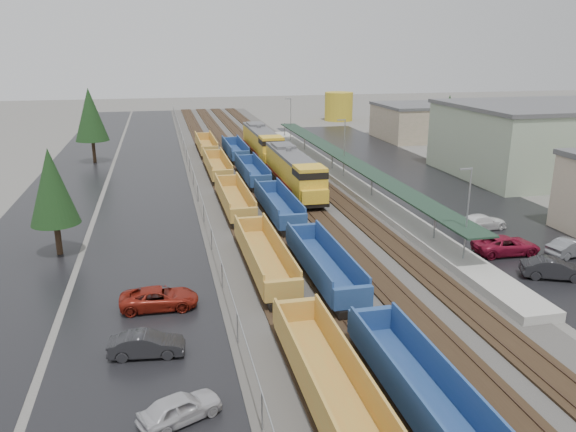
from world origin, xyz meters
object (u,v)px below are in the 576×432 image
object	(u,v)px
well_string_yellow	(247,224)
parked_car_west_b	(147,345)
locomotive_lead	(294,171)
parked_car_east_c	(482,222)
well_string_blue	(297,231)
locomotive_trail	(262,143)
parked_car_east_b	(506,245)
parked_car_west_c	(159,298)
parked_car_west_a	(180,408)
parked_car_east_e	(572,247)
parked_car_east_a	(554,269)
storage_tank	(339,106)

from	to	relation	value
well_string_yellow	parked_car_west_b	distance (m)	21.27
locomotive_lead	parked_car_east_c	distance (m)	22.93
well_string_yellow	well_string_blue	size ratio (longest dim) A/B	1.06
locomotive_trail	well_string_blue	bearing A→B (deg)	-95.86
locomotive_trail	locomotive_lead	bearing A→B (deg)	-90.00
parked_car_east_b	parked_car_east_c	xyz separation A→B (m)	(1.57, 6.33, -0.03)
parked_car_east_c	parked_car_west_b	bearing A→B (deg)	107.06
well_string_blue	well_string_yellow	bearing A→B (deg)	142.46
parked_car_west_c	parked_car_east_b	bearing A→B (deg)	-80.08
parked_car_west_a	parked_car_east_e	world-z (taller)	parked_car_east_e
parked_car_east_a	well_string_yellow	bearing A→B (deg)	77.50
locomotive_lead	well_string_blue	world-z (taller)	locomotive_lead
storage_tank	parked_car_east_b	bearing A→B (deg)	-98.69
parked_car_east_b	locomotive_lead	bearing A→B (deg)	29.54
well_string_yellow	parked_car_east_b	size ratio (longest dim) A/B	18.31
storage_tank	parked_car_east_c	bearing A→B (deg)	-98.28
locomotive_lead	well_string_yellow	xyz separation A→B (m)	(-8.00, -14.91, -1.32)
storage_tank	parked_car_west_c	bearing A→B (deg)	-114.49
locomotive_lead	parked_car_west_b	world-z (taller)	locomotive_lead
well_string_blue	storage_tank	world-z (taller)	storage_tank
parked_car_east_c	storage_tank	bearing A→B (deg)	-19.15
parked_car_west_a	parked_car_east_a	distance (m)	29.99
well_string_yellow	storage_tank	xyz separation A→B (m)	(33.85, 78.25, 2.08)
storage_tank	parked_car_east_b	world-z (taller)	storage_tank
locomotive_trail	parked_car_east_c	distance (m)	41.55
storage_tank	parked_car_east_c	xyz separation A→B (m)	(-11.85, -81.42, -2.52)
parked_car_west_b	parked_car_east_a	size ratio (longest dim) A/B	0.90
parked_car_west_a	storage_tank	bearing A→B (deg)	-46.25
storage_tank	parked_car_west_c	world-z (taller)	storage_tank
locomotive_lead	storage_tank	bearing A→B (deg)	67.80
locomotive_trail	well_string_yellow	distance (m)	36.81
parked_car_west_b	parked_car_east_c	xyz separation A→B (m)	(30.67, 16.25, 0.05)
well_string_yellow	parked_car_east_b	distance (m)	22.54
well_string_blue	parked_car_east_e	world-z (taller)	well_string_blue
well_string_yellow	parked_car_east_a	distance (m)	25.66
locomotive_trail	parked_car_east_a	world-z (taller)	locomotive_trail
well_string_yellow	locomotive_lead	bearing A→B (deg)	61.79
storage_tank	parked_car_east_a	xyz separation A→B (m)	(-12.95, -93.13, -2.49)
well_string_yellow	parked_car_east_e	size ratio (longest dim) A/B	22.35
well_string_yellow	parked_car_west_a	size ratio (longest dim) A/B	25.64
parked_car_west_a	parked_car_west_b	size ratio (longest dim) A/B	0.95
parked_car_west_c	parked_car_east_a	world-z (taller)	parked_car_east_a
parked_car_east_a	parked_car_west_c	bearing A→B (deg)	110.10
well_string_blue	parked_car_east_b	distance (m)	17.65
locomotive_trail	parked_car_west_a	world-z (taller)	locomotive_trail
well_string_blue	storage_tank	xyz separation A→B (m)	(29.85, 81.33, 2.09)
parked_car_west_a	parked_car_west_c	bearing A→B (deg)	-20.80
locomotive_lead	parked_car_west_a	bearing A→B (deg)	-110.39
parked_car_west_a	parked_car_east_c	distance (m)	36.76
locomotive_lead	storage_tank	xyz separation A→B (m)	(25.85, 63.34, 0.76)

